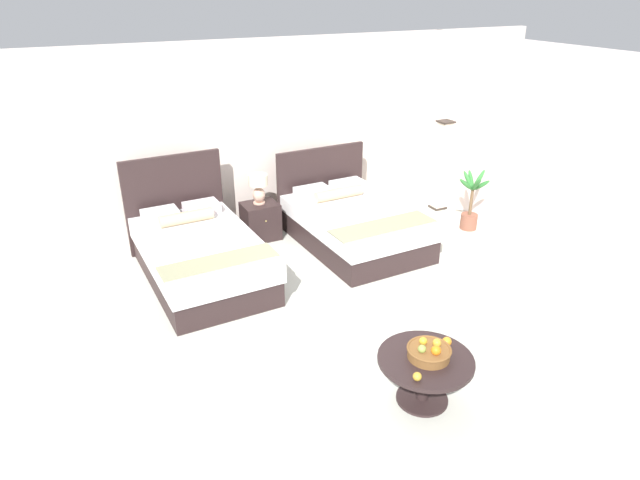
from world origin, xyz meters
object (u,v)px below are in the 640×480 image
(fruit_bowl, at_px, (429,352))
(potted_palm, at_px, (470,208))
(bed_near_corner, at_px, (353,223))
(bed_near_window, at_px, (200,254))
(loose_apple, at_px, (417,377))
(loose_orange, at_px, (447,342))
(coffee_table, at_px, (425,369))
(nightstand, at_px, (260,221))
(table_lamp, at_px, (258,186))
(floor_lamp_corner, at_px, (441,166))

(fruit_bowl, height_order, potted_palm, potted_palm)
(bed_near_corner, xyz_separation_m, fruit_bowl, (-1.02, -3.03, 0.20))
(bed_near_window, xyz_separation_m, loose_apple, (0.86, -3.24, 0.16))
(bed_near_window, bearing_deg, fruit_bowl, -69.67)
(bed_near_window, distance_m, loose_apple, 3.35)
(bed_near_corner, relative_size, loose_orange, 24.90)
(bed_near_window, distance_m, potted_palm, 3.92)
(bed_near_window, relative_size, coffee_table, 2.67)
(bed_near_window, distance_m, fruit_bowl, 3.25)
(bed_near_corner, xyz_separation_m, nightstand, (-1.07, 0.74, -0.04))
(table_lamp, xyz_separation_m, coffee_table, (0.03, -3.79, -0.44))
(table_lamp, xyz_separation_m, loose_orange, (0.30, -3.73, -0.28))
(table_lamp, xyz_separation_m, floor_lamp_corner, (2.95, -0.23, -0.07))
(bed_near_window, relative_size, loose_orange, 26.15)
(table_lamp, height_order, potted_palm, table_lamp)
(coffee_table, relative_size, floor_lamp_corner, 0.58)
(nightstand, height_order, fruit_bowl, fruit_bowl)
(fruit_bowl, xyz_separation_m, loose_orange, (0.24, 0.06, -0.02))
(loose_orange, height_order, potted_palm, potted_palm)
(nightstand, relative_size, loose_apple, 7.22)
(nightstand, height_order, coffee_table, nightstand)
(table_lamp, xyz_separation_m, loose_apple, (-0.20, -3.99, -0.29))
(loose_apple, bearing_deg, fruit_bowl, 37.06)
(bed_near_corner, xyz_separation_m, potted_palm, (1.77, -0.34, 0.03))
(fruit_bowl, relative_size, potted_palm, 0.42)
(coffee_table, relative_size, potted_palm, 0.91)
(table_lamp, bearing_deg, loose_orange, -85.47)
(potted_palm, bearing_deg, fruit_bowl, -135.94)
(loose_apple, bearing_deg, floor_lamp_corner, 49.97)
(coffee_table, bearing_deg, nightstand, 90.45)
(bed_near_window, xyz_separation_m, coffee_table, (1.10, -3.04, 0.02))
(bed_near_window, bearing_deg, bed_near_corner, -0.15)
(potted_palm, bearing_deg, coffee_table, -136.21)
(fruit_bowl, relative_size, floor_lamp_corner, 0.27)
(loose_orange, bearing_deg, table_lamp, 94.53)
(bed_near_window, relative_size, potted_palm, 2.43)
(table_lamp, distance_m, coffee_table, 3.81)
(table_lamp, height_order, fruit_bowl, table_lamp)
(loose_apple, bearing_deg, bed_near_window, 104.95)
(fruit_bowl, bearing_deg, loose_orange, 14.74)
(table_lamp, xyz_separation_m, potted_palm, (2.84, -1.10, -0.44))
(bed_near_corner, relative_size, potted_palm, 2.31)
(fruit_bowl, distance_m, floor_lamp_corner, 4.59)
(coffee_table, bearing_deg, loose_apple, -139.91)
(bed_near_window, relative_size, floor_lamp_corner, 1.55)
(fruit_bowl, height_order, loose_apple, fruit_bowl)
(bed_near_window, height_order, potted_palm, bed_near_window)
(nightstand, relative_size, potted_palm, 0.58)
(loose_orange, bearing_deg, bed_near_window, 114.62)
(potted_palm, bearing_deg, loose_orange, -134.05)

